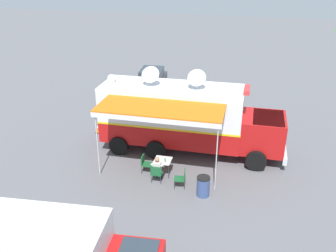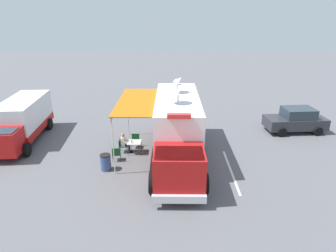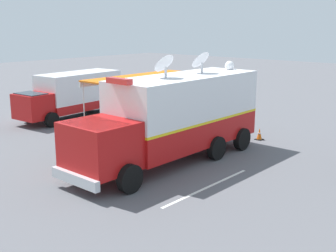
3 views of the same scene
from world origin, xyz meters
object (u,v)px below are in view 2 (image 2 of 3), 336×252
at_px(folding_chair_spare_by_truck, 116,153).
at_px(seated_responder, 125,142).
at_px(water_bottle, 132,141).
at_px(support_truck, 22,121).
at_px(folding_table, 134,143).
at_px(traffic_cone, 188,122).
at_px(folding_chair_beside_table, 135,140).
at_px(car_behind_truck, 296,120).
at_px(folding_chair_at_table, 122,144).
at_px(trash_bin, 106,162).
at_px(command_truck, 177,127).

xyz_separation_m(folding_chair_spare_by_truck, seated_responder, (-0.31, -1.19, 0.14)).
distance_m(water_bottle, support_truck, 7.80).
relative_size(folding_table, traffic_cone, 1.38).
bearing_deg(support_truck, traffic_cone, -165.69).
bearing_deg(folding_chair_spare_by_truck, folding_table, -129.70).
bearing_deg(folding_table, traffic_cone, -126.83).
height_order(folding_chair_beside_table, car_behind_truck, car_behind_truck).
height_order(folding_chair_at_table, traffic_cone, folding_chair_at_table).
relative_size(folding_chair_beside_table, car_behind_truck, 0.20).
bearing_deg(folding_chair_spare_by_truck, traffic_cone, -127.38).
distance_m(water_bottle, folding_chair_at_table, 0.78).
bearing_deg(support_truck, folding_chair_beside_table, 172.15).
relative_size(folding_chair_at_table, traffic_cone, 1.50).
bearing_deg(folding_chair_at_table, trash_bin, 76.46).
bearing_deg(folding_table, command_truck, 166.92).
xyz_separation_m(command_truck, car_behind_truck, (-8.63, -4.23, -1.07)).
xyz_separation_m(folding_table, support_truck, (7.64, -1.90, 0.71)).
height_order(folding_table, trash_bin, trash_bin).
xyz_separation_m(command_truck, folding_table, (2.56, -0.60, -1.27)).
xyz_separation_m(folding_chair_beside_table, car_behind_truck, (-11.23, -2.78, 0.37)).
distance_m(command_truck, support_truck, 10.51).
bearing_deg(command_truck, folding_chair_spare_by_truck, 8.34).
bearing_deg(seated_responder, support_truck, -14.43).
relative_size(command_truck, seated_responder, 7.60).
relative_size(folding_table, support_truck, 0.12).
bearing_deg(folding_chair_spare_by_truck, support_truck, -24.08).
xyz_separation_m(folding_chair_at_table, trash_bin, (0.53, 2.21, -0.06)).
relative_size(folding_chair_spare_by_truck, support_truck, 0.13).
xyz_separation_m(folding_chair_at_table, car_behind_truck, (-11.99, -3.54, 0.37)).
bearing_deg(water_bottle, folding_chair_spare_by_truck, 50.54).
distance_m(trash_bin, support_truck, 7.54).
xyz_separation_m(seated_responder, car_behind_truck, (-11.80, -3.54, 0.23)).
xyz_separation_m(water_bottle, traffic_cone, (-3.70, -4.91, -0.55)).
bearing_deg(water_bottle, command_truck, 170.74).
bearing_deg(folding_table, trash_bin, 57.88).
xyz_separation_m(command_truck, folding_chair_beside_table, (2.60, -1.45, -1.43)).
relative_size(seated_responder, car_behind_truck, 0.29).
bearing_deg(traffic_cone, car_behind_truck, 171.63).
distance_m(folding_chair_at_table, traffic_cone, 6.39).
bearing_deg(folding_chair_beside_table, traffic_cone, -132.68).
relative_size(command_truck, water_bottle, 42.40).
relative_size(folding_chair_beside_table, trash_bin, 0.96).
bearing_deg(seated_responder, folding_chair_beside_table, -126.88).
bearing_deg(folding_chair_spare_by_truck, folding_chair_at_table, -95.63).
bearing_deg(water_bottle, support_truck, -15.30).
bearing_deg(folding_chair_spare_by_truck, command_truck, -171.66).
relative_size(folding_chair_beside_table, traffic_cone, 1.50).
relative_size(folding_chair_at_table, support_truck, 0.13).
relative_size(command_truck, folding_chair_beside_table, 10.92).
bearing_deg(water_bottle, folding_chair_beside_table, -95.43).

